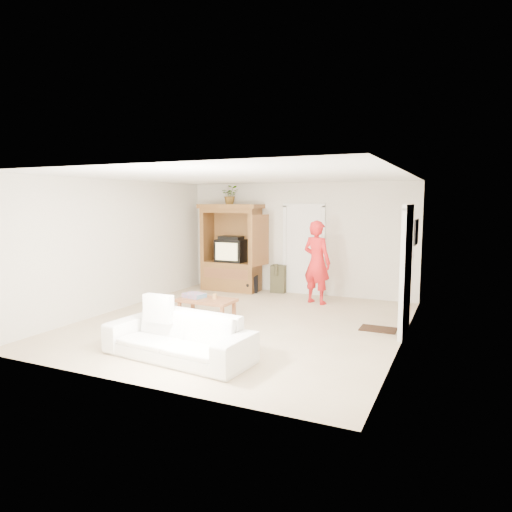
# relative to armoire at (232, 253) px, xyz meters

# --- Properties ---
(floor) EXTENTS (6.00, 6.00, 0.00)m
(floor) POSITION_rel_armoire_xyz_m (1.58, -2.66, -0.91)
(floor) COLOR tan
(floor) RESTS_ON ground
(ceiling) EXTENTS (6.00, 6.00, 0.00)m
(ceiling) POSITION_rel_armoire_xyz_m (1.58, -2.66, 1.69)
(ceiling) COLOR white
(ceiling) RESTS_ON floor
(wall_back) EXTENTS (5.50, 0.00, 5.50)m
(wall_back) POSITION_rel_armoire_xyz_m (1.58, 0.34, 0.39)
(wall_back) COLOR silver
(wall_back) RESTS_ON floor
(wall_front) EXTENTS (5.50, 0.00, 5.50)m
(wall_front) POSITION_rel_armoire_xyz_m (1.58, -5.66, 0.39)
(wall_front) COLOR silver
(wall_front) RESTS_ON floor
(wall_left) EXTENTS (0.00, 6.00, 6.00)m
(wall_left) POSITION_rel_armoire_xyz_m (-1.17, -2.66, 0.39)
(wall_left) COLOR silver
(wall_left) RESTS_ON floor
(wall_right) EXTENTS (0.00, 6.00, 6.00)m
(wall_right) POSITION_rel_armoire_xyz_m (4.33, -2.66, 0.39)
(wall_right) COLOR silver
(wall_right) RESTS_ON floor
(armoire) EXTENTS (1.82, 1.14, 2.10)m
(armoire) POSITION_rel_armoire_xyz_m (0.00, 0.00, 0.00)
(armoire) COLOR brown
(armoire) RESTS_ON floor
(door_back) EXTENTS (0.85, 0.05, 2.04)m
(door_back) POSITION_rel_armoire_xyz_m (1.73, 0.31, 0.11)
(door_back) COLOR white
(door_back) RESTS_ON floor
(doorway_right) EXTENTS (0.05, 0.90, 2.04)m
(doorway_right) POSITION_rel_armoire_xyz_m (4.30, -2.06, 0.11)
(doorway_right) COLOR black
(doorway_right) RESTS_ON floor
(framed_picture) EXTENTS (0.03, 0.60, 0.48)m
(framed_picture) POSITION_rel_armoire_xyz_m (4.31, -0.76, 0.69)
(framed_picture) COLOR black
(framed_picture) RESTS_ON wall_right
(doormat) EXTENTS (0.60, 0.40, 0.02)m
(doormat) POSITION_rel_armoire_xyz_m (3.88, -2.06, -0.90)
(doormat) COLOR #382316
(doormat) RESTS_ON floor
(plant) EXTENTS (0.50, 0.47, 0.44)m
(plant) POSITION_rel_armoire_xyz_m (-0.02, -0.03, 1.41)
(plant) COLOR #4C7238
(plant) RESTS_ON armoire
(man) EXTENTS (0.75, 0.61, 1.77)m
(man) POSITION_rel_armoire_xyz_m (2.31, -0.55, -0.02)
(man) COLOR red
(man) RESTS_ON floor
(sofa) EXTENTS (2.22, 1.04, 0.63)m
(sofa) POSITION_rel_armoire_xyz_m (1.59, -4.66, -0.60)
(sofa) COLOR white
(sofa) RESTS_ON floor
(coffee_table) EXTENTS (1.05, 0.59, 0.39)m
(coffee_table) POSITION_rel_armoire_xyz_m (0.87, -2.68, -0.57)
(coffee_table) COLOR brown
(coffee_table) RESTS_ON floor
(towel) EXTENTS (0.43, 0.35, 0.08)m
(towel) POSITION_rel_armoire_xyz_m (0.60, -2.68, -0.48)
(towel) COLOR #DB4966
(towel) RESTS_ON coffee_table
(candle) EXTENTS (0.08, 0.08, 0.10)m
(candle) POSITION_rel_armoire_xyz_m (1.01, -2.63, -0.47)
(candle) COLOR tan
(candle) RESTS_ON coffee_table
(backpack_black) EXTENTS (0.36, 0.28, 0.40)m
(backpack_black) POSITION_rel_armoire_xyz_m (0.57, -0.13, -0.71)
(backpack_black) COLOR black
(backpack_black) RESTS_ON floor
(backpack_olive) EXTENTS (0.37, 0.29, 0.66)m
(backpack_olive) POSITION_rel_armoire_xyz_m (1.15, 0.19, -0.58)
(backpack_olive) COLOR #47442B
(backpack_olive) RESTS_ON floor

